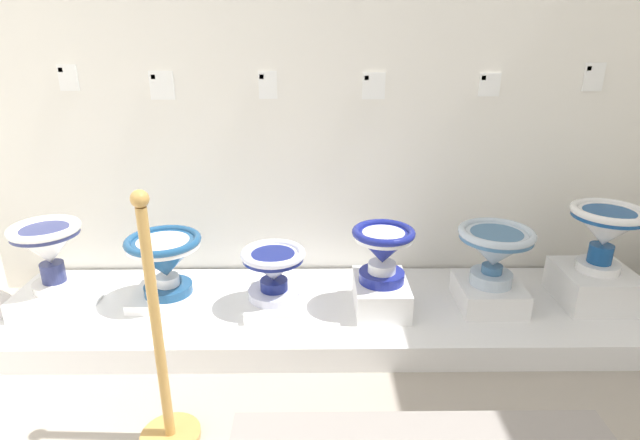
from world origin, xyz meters
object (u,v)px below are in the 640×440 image
(plinth_block_tall_cobalt, at_px, (169,297))
(plinth_block_rightmost, at_px, (275,302))
(plinth_block_leftmost, at_px, (58,298))
(plinth_block_slender_white, at_px, (594,286))
(antique_toilet_leftmost, at_px, (48,246))
(info_placard_third, at_px, (268,85))
(info_placard_sixth, at_px, (594,77))
(info_placard_fifth, at_px, (489,85))
(stanchion_post_near_left, at_px, (162,369))
(antique_toilet_slender_white, at_px, (606,228))
(plinth_block_broad_patterned, at_px, (381,294))
(antique_toilet_broad_patterned, at_px, (383,248))
(info_placard_first, at_px, (68,77))
(info_placard_second, at_px, (162,85))
(info_placard_fourth, at_px, (373,86))
(antique_toilet_tall_cobalt, at_px, (165,257))
(antique_toilet_rightmost, at_px, (273,267))
(antique_toilet_central_ornate, at_px, (495,248))
(plinth_block_central_ornate, at_px, (489,294))

(plinth_block_tall_cobalt, bearing_deg, plinth_block_rightmost, -6.44)
(plinth_block_leftmost, bearing_deg, plinth_block_slender_white, 0.71)
(antique_toilet_leftmost, height_order, info_placard_third, info_placard_third)
(plinth_block_slender_white, distance_m, info_placard_sixth, 1.16)
(plinth_block_leftmost, xyz_separation_m, info_placard_fifth, (2.38, 0.47, 1.08))
(stanchion_post_near_left, bearing_deg, antique_toilet_slender_white, 21.75)
(plinth_block_broad_patterned, bearing_deg, plinth_block_tall_cobalt, 176.05)
(antique_toilet_broad_patterned, bearing_deg, info_placard_third, 141.16)
(antique_toilet_leftmost, height_order, plinth_block_tall_cobalt, antique_toilet_leftmost)
(info_placard_first, height_order, info_placard_sixth, info_placard_sixth)
(plinth_block_leftmost, xyz_separation_m, info_placard_second, (0.54, 0.47, 1.07))
(antique_toilet_broad_patterned, bearing_deg, info_placard_second, 157.67)
(info_placard_fourth, height_order, info_placard_fifth, info_placard_fourth)
(plinth_block_tall_cobalt, xyz_separation_m, antique_toilet_tall_cobalt, (0.00, 0.00, 0.24))
(antique_toilet_rightmost, relative_size, stanchion_post_near_left, 0.33)
(info_placard_fifth, bearing_deg, stanchion_post_near_left, -140.72)
(antique_toilet_broad_patterned, distance_m, antique_toilet_central_ornate, 0.60)
(info_placard_second, bearing_deg, plinth_block_leftmost, -139.07)
(info_placard_fourth, distance_m, stanchion_post_near_left, 1.83)
(plinth_block_leftmost, distance_m, antique_toilet_central_ornate, 2.36)
(antique_toilet_tall_cobalt, bearing_deg, plinth_block_central_ornate, -1.87)
(plinth_block_leftmost, distance_m, info_placard_third, 1.63)
(antique_toilet_broad_patterned, bearing_deg, info_placard_sixth, 22.26)
(plinth_block_central_ornate, bearing_deg, antique_toilet_broad_patterned, -177.79)
(antique_toilet_rightmost, distance_m, info_placard_fourth, 1.15)
(antique_toilet_tall_cobalt, bearing_deg, antique_toilet_central_ornate, -1.87)
(plinth_block_tall_cobalt, height_order, antique_toilet_rightmost, antique_toilet_rightmost)
(plinth_block_slender_white, xyz_separation_m, info_placard_fourth, (-1.21, 0.43, 1.03))
(antique_toilet_rightmost, relative_size, plinth_block_slender_white, 0.88)
(antique_toilet_leftmost, bearing_deg, info_placard_first, 86.28)
(info_placard_sixth, bearing_deg, info_placard_second, 180.00)
(antique_toilet_leftmost, relative_size, antique_toilet_broad_patterned, 1.12)
(info_placard_fifth, bearing_deg, antique_toilet_leftmost, -168.79)
(info_placard_second, distance_m, info_placard_third, 0.59)
(antique_toilet_broad_patterned, height_order, antique_toilet_slender_white, antique_toilet_slender_white)
(info_placard_fifth, xyz_separation_m, info_placard_sixth, (0.58, 0.00, 0.04))
(plinth_block_broad_patterned, xyz_separation_m, antique_toilet_slender_white, (1.19, 0.06, 0.36))
(antique_toilet_leftmost, bearing_deg, antique_toilet_rightmost, -0.48)
(plinth_block_broad_patterned, bearing_deg, antique_toilet_leftmost, 179.22)
(plinth_block_rightmost, bearing_deg, plinth_block_leftmost, 179.52)
(plinth_block_broad_patterned, relative_size, antique_toilet_slender_white, 1.01)
(plinth_block_leftmost, height_order, stanchion_post_near_left, stanchion_post_near_left)
(antique_toilet_leftmost, xyz_separation_m, plinth_block_slender_white, (2.93, 0.04, -0.27))
(plinth_block_tall_cobalt, distance_m, plinth_block_slender_white, 2.35)
(antique_toilet_slender_white, bearing_deg, antique_toilet_rightmost, -178.50)
(plinth_block_broad_patterned, relative_size, antique_toilet_broad_patterned, 1.17)
(plinth_block_central_ornate, bearing_deg, plinth_block_slender_white, 3.60)
(antique_toilet_slender_white, xyz_separation_m, info_placard_first, (-2.90, 0.43, 0.73))
(antique_toilet_leftmost, distance_m, plinth_block_broad_patterned, 1.77)
(antique_toilet_rightmost, xyz_separation_m, info_placard_third, (-0.04, 0.48, 0.89))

